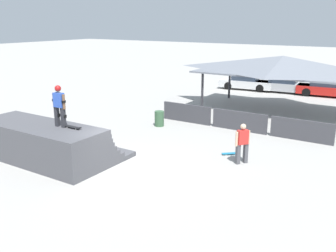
% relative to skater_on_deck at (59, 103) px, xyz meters
% --- Properties ---
extents(ground_plane, '(160.00, 160.00, 0.00)m').
position_rel_skater_on_deck_xyz_m(ground_plane, '(2.75, 0.86, -2.55)').
color(ground_plane, '#A3A09B').
extents(quarter_pipe_ramp, '(5.95, 3.67, 1.58)m').
position_rel_skater_on_deck_xyz_m(quarter_pipe_ramp, '(-1.00, -0.01, -1.83)').
color(quarter_pipe_ramp, '#4C4C51').
rests_on(quarter_pipe_ramp, ground).
extents(skater_on_deck, '(0.71, 0.25, 1.69)m').
position_rel_skater_on_deck_xyz_m(skater_on_deck, '(0.00, 0.00, 0.00)').
color(skater_on_deck, '#2D2D33').
rests_on(skater_on_deck, quarter_pipe_ramp).
extents(skateboard_on_deck, '(0.80, 0.20, 0.09)m').
position_rel_skater_on_deck_xyz_m(skateboard_on_deck, '(0.62, 0.09, -0.91)').
color(skateboard_on_deck, silver).
rests_on(skateboard_on_deck, quarter_pipe_ramp).
extents(bystander_walking, '(0.48, 0.62, 1.70)m').
position_rel_skater_on_deck_xyz_m(bystander_walking, '(6.20, 3.98, -1.60)').
color(bystander_walking, '#4C4C51').
rests_on(bystander_walking, ground).
extents(skateboard_on_ground, '(0.74, 0.70, 0.09)m').
position_rel_skater_on_deck_xyz_m(skateboard_on_ground, '(5.44, 4.74, -2.49)').
color(skateboard_on_ground, silver).
rests_on(skateboard_on_ground, ground).
extents(barrier_fence, '(9.56, 0.12, 1.05)m').
position_rel_skater_on_deck_xyz_m(barrier_fence, '(4.25, 8.45, -2.02)').
color(barrier_fence, '#3D3D42').
rests_on(barrier_fence, ground).
extents(pavilion_shelter, '(10.63, 5.18, 3.57)m').
position_rel_skater_on_deck_xyz_m(pavilion_shelter, '(4.74, 14.05, 0.45)').
color(pavilion_shelter, '#2D2D33').
rests_on(pavilion_shelter, ground).
extents(trash_bin, '(0.52, 0.52, 0.85)m').
position_rel_skater_on_deck_xyz_m(trash_bin, '(0.15, 6.86, -2.12)').
color(trash_bin, '#385B3D').
rests_on(trash_bin, ground).
extents(parked_car_white, '(4.61, 2.08, 1.27)m').
position_rel_skater_on_deck_xyz_m(parked_car_white, '(-0.07, 20.50, -1.94)').
color(parked_car_white, silver).
rests_on(parked_car_white, ground).
extents(parked_car_silver, '(4.64, 1.97, 1.27)m').
position_rel_skater_on_deck_xyz_m(parked_car_silver, '(3.05, 20.88, -1.94)').
color(parked_car_silver, '#A8AAAF').
rests_on(parked_car_silver, ground).
extents(parked_car_red, '(4.25, 2.05, 1.27)m').
position_rel_skater_on_deck_xyz_m(parked_car_red, '(6.18, 21.04, -1.94)').
color(parked_car_red, red).
rests_on(parked_car_red, ground).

